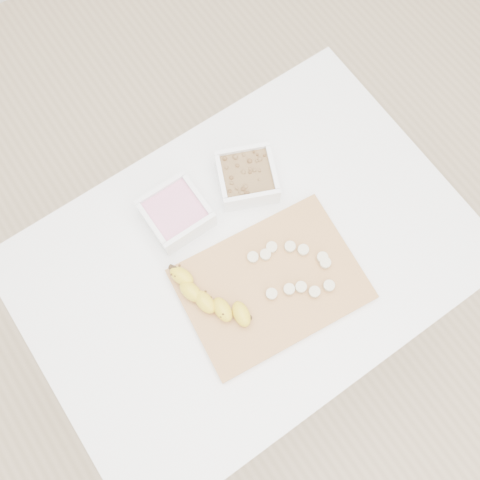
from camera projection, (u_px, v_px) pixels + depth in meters
ground at (245, 316)px, 1.92m from camera, size 3.50×3.50×0.00m
table at (247, 270)px, 1.30m from camera, size 1.00×0.70×0.75m
bowl_yogurt at (176, 213)px, 1.21m from camera, size 0.13×0.13×0.06m
bowl_granola at (247, 177)px, 1.23m from camera, size 0.17×0.17×0.06m
cutting_board at (271, 284)px, 1.18m from camera, size 0.41×0.32×0.01m
banana at (211, 299)px, 1.14m from camera, size 0.09×0.21×0.03m
banana_slices at (295, 268)px, 1.18m from camera, size 0.17×0.17×0.02m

